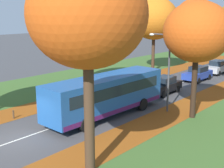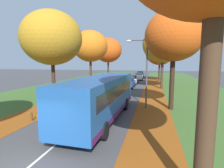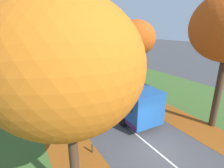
% 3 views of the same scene
% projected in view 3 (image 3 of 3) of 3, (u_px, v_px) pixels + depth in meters
% --- Properties ---
extents(ground_plane, '(160.00, 160.00, 0.00)m').
position_uv_depth(ground_plane, '(157.00, 152.00, 10.93)').
color(ground_plane, '#424244').
extents(leaf_litter_left, '(2.80, 60.00, 0.00)m').
position_uv_depth(leaf_litter_left, '(42.00, 94.00, 20.27)').
color(leaf_litter_left, '#8C4714').
rests_on(leaf_litter_left, grass_verge_left).
extents(grass_verge_right, '(12.00, 90.00, 0.01)m').
position_uv_depth(grass_verge_right, '(116.00, 70.00, 31.78)').
color(grass_verge_right, '#3D6028').
rests_on(grass_verge_right, ground).
extents(leaf_litter_right, '(2.80, 60.00, 0.00)m').
position_uv_depth(leaf_litter_right, '(111.00, 82.00, 24.65)').
color(leaf_litter_right, '#8C4714').
rests_on(leaf_litter_right, grass_verge_right).
extents(road_centre_line, '(0.12, 80.00, 0.01)m').
position_uv_depth(road_centre_line, '(66.00, 77.00, 27.40)').
color(road_centre_line, silver).
rests_on(road_centre_line, ground).
extents(tree_left_nearest, '(5.25, 5.25, 8.55)m').
position_uv_depth(tree_left_nearest, '(66.00, 67.00, 5.79)').
color(tree_left_nearest, '#422D1E').
rests_on(tree_left_nearest, ground).
extents(tree_left_near, '(6.18, 6.18, 9.27)m').
position_uv_depth(tree_left_near, '(25.00, 38.00, 15.83)').
color(tree_left_near, '#382619').
rests_on(tree_left_near, ground).
extents(tree_left_mid, '(5.89, 5.89, 9.38)m').
position_uv_depth(tree_left_mid, '(15.00, 32.00, 25.61)').
color(tree_left_mid, '#422D1E').
rests_on(tree_left_mid, ground).
extents(tree_left_far, '(6.23, 6.23, 9.55)m').
position_uv_depth(tree_left_far, '(14.00, 31.00, 34.66)').
color(tree_left_far, '#382619').
rests_on(tree_left_far, ground).
extents(tree_right_near, '(4.72, 4.72, 8.34)m').
position_uv_depth(tree_right_near, '(135.00, 38.00, 20.72)').
color(tree_right_near, black).
rests_on(tree_right_near, ground).
extents(tree_right_mid, '(6.02, 6.02, 9.38)m').
position_uv_depth(tree_right_mid, '(92.00, 32.00, 30.32)').
color(tree_right_mid, '#422D1E').
rests_on(tree_right_mid, ground).
extents(tree_right_far, '(5.99, 5.99, 8.80)m').
position_uv_depth(tree_right_far, '(72.00, 34.00, 39.77)').
color(tree_right_far, '#382619').
rests_on(tree_right_far, ground).
extents(bollard_second, '(0.12, 0.12, 0.62)m').
position_uv_depth(bollard_second, '(93.00, 149.00, 10.74)').
color(bollard_second, '#4C3823').
rests_on(bollard_second, ground).
extents(bollard_third, '(0.12, 0.12, 0.59)m').
position_uv_depth(bollard_third, '(76.00, 124.00, 13.52)').
color(bollard_third, '#4C3823').
rests_on(bollard_third, ground).
extents(streetlamp_right, '(1.89, 0.28, 6.00)m').
position_uv_depth(streetlamp_right, '(118.00, 61.00, 20.31)').
color(streetlamp_right, '#47474C').
rests_on(streetlamp_right, ground).
extents(bus, '(2.88, 10.47, 2.98)m').
position_uv_depth(bus, '(116.00, 91.00, 16.56)').
color(bus, '#1E5199').
rests_on(bus, ground).
extents(car_black_lead, '(1.82, 4.22, 1.62)m').
position_uv_depth(car_black_lead, '(83.00, 79.00, 23.59)').
color(car_black_lead, black).
rests_on(car_black_lead, ground).
extents(car_blue_following, '(1.84, 4.23, 1.62)m').
position_uv_depth(car_blue_following, '(66.00, 68.00, 29.62)').
color(car_blue_following, '#233D9E').
rests_on(car_blue_following, ground).
extents(car_silver_third_in_line, '(1.85, 4.23, 1.62)m').
position_uv_depth(car_silver_third_in_line, '(58.00, 63.00, 34.09)').
color(car_silver_third_in_line, '#B7BABF').
rests_on(car_silver_third_in_line, ground).
extents(car_white_fourth_in_line, '(1.86, 4.24, 1.62)m').
position_uv_depth(car_white_fourth_in_line, '(53.00, 57.00, 40.35)').
color(car_white_fourth_in_line, silver).
rests_on(car_white_fourth_in_line, ground).
extents(car_grey_trailing, '(1.78, 4.20, 1.62)m').
position_uv_depth(car_grey_trailing, '(47.00, 54.00, 45.86)').
color(car_grey_trailing, slate).
rests_on(car_grey_trailing, ground).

